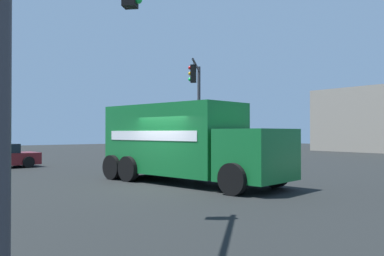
% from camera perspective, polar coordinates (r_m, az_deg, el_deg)
% --- Properties ---
extents(ground_plane, '(100.00, 100.00, 0.00)m').
position_cam_1_polar(ground_plane, '(14.70, -4.14, -8.18)').
color(ground_plane, black).
extents(delivery_truck, '(7.99, 3.84, 3.01)m').
position_cam_1_polar(delivery_truck, '(15.38, -0.96, -2.05)').
color(delivery_truck, '#146B2D').
rests_on(delivery_truck, ground).
extents(traffic_light_primary, '(3.06, 2.94, 6.05)m').
position_cam_1_polar(traffic_light_primary, '(23.93, 0.72, 4.26)').
color(traffic_light_primary, '#38383D').
rests_on(traffic_light_primary, ground).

